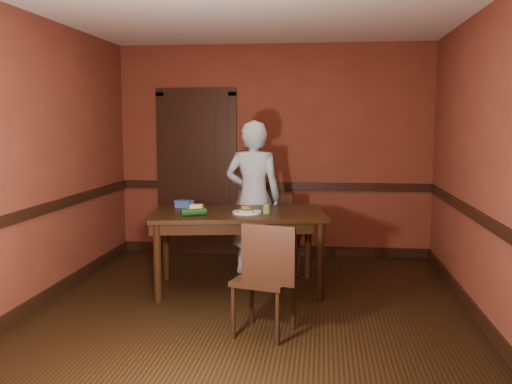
% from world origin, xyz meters
% --- Properties ---
extents(floor, '(4.00, 4.50, 0.01)m').
position_xyz_m(floor, '(0.00, 0.00, 0.00)').
color(floor, black).
rests_on(floor, ground).
extents(ceiling, '(4.00, 4.50, 0.01)m').
position_xyz_m(ceiling, '(0.00, 0.00, 2.70)').
color(ceiling, silver).
rests_on(ceiling, ground).
extents(wall_back, '(4.00, 0.02, 2.70)m').
position_xyz_m(wall_back, '(0.00, 2.25, 1.35)').
color(wall_back, brown).
rests_on(wall_back, ground).
extents(wall_front, '(4.00, 0.02, 2.70)m').
position_xyz_m(wall_front, '(0.00, -2.25, 1.35)').
color(wall_front, brown).
rests_on(wall_front, ground).
extents(wall_left, '(0.02, 4.50, 2.70)m').
position_xyz_m(wall_left, '(-2.00, 0.00, 1.35)').
color(wall_left, brown).
rests_on(wall_left, ground).
extents(wall_right, '(0.02, 4.50, 2.70)m').
position_xyz_m(wall_right, '(2.00, 0.00, 1.35)').
color(wall_right, brown).
rests_on(wall_right, ground).
extents(dado_back, '(4.00, 0.03, 0.10)m').
position_xyz_m(dado_back, '(0.00, 2.23, 0.90)').
color(dado_back, black).
rests_on(dado_back, ground).
extents(dado_left, '(0.03, 4.50, 0.10)m').
position_xyz_m(dado_left, '(-1.99, 0.00, 0.90)').
color(dado_left, black).
rests_on(dado_left, ground).
extents(dado_right, '(0.03, 4.50, 0.10)m').
position_xyz_m(dado_right, '(1.99, 0.00, 0.90)').
color(dado_right, black).
rests_on(dado_right, ground).
extents(baseboard_back, '(4.00, 0.03, 0.12)m').
position_xyz_m(baseboard_back, '(0.00, 2.23, 0.06)').
color(baseboard_back, black).
rests_on(baseboard_back, ground).
extents(baseboard_left, '(0.03, 4.50, 0.12)m').
position_xyz_m(baseboard_left, '(-1.99, 0.00, 0.06)').
color(baseboard_left, black).
rests_on(baseboard_left, ground).
extents(baseboard_right, '(0.03, 4.50, 0.12)m').
position_xyz_m(baseboard_right, '(1.99, 0.00, 0.06)').
color(baseboard_right, black).
rests_on(baseboard_right, ground).
extents(door, '(1.05, 0.07, 2.20)m').
position_xyz_m(door, '(-1.00, 2.22, 1.09)').
color(door, black).
rests_on(door, ground).
extents(dining_table, '(1.87, 1.25, 0.81)m').
position_xyz_m(dining_table, '(-0.22, 0.64, 0.40)').
color(dining_table, black).
rests_on(dining_table, floor).
extents(chair_far, '(0.51, 0.51, 0.90)m').
position_xyz_m(chair_far, '(0.15, 1.22, 0.45)').
color(chair_far, black).
rests_on(chair_far, floor).
extents(chair_near, '(0.54, 0.54, 0.94)m').
position_xyz_m(chair_near, '(0.18, -0.59, 0.47)').
color(chair_near, black).
rests_on(chair_near, floor).
extents(person, '(0.63, 0.42, 1.74)m').
position_xyz_m(person, '(-0.15, 1.32, 0.87)').
color(person, '#ACC8D8').
rests_on(person, floor).
extents(sandwich_plate, '(0.29, 0.29, 0.07)m').
position_xyz_m(sandwich_plate, '(-0.12, 0.56, 0.83)').
color(sandwich_plate, white).
rests_on(sandwich_plate, dining_table).
extents(sauce_jar, '(0.08, 0.08, 0.10)m').
position_xyz_m(sauce_jar, '(0.08, 0.57, 0.86)').
color(sauce_jar, '#4C8139').
rests_on(sauce_jar, dining_table).
extents(cheese_saucer, '(0.17, 0.17, 0.05)m').
position_xyz_m(cheese_saucer, '(-0.67, 0.75, 0.83)').
color(cheese_saucer, white).
rests_on(cheese_saucer, dining_table).
extents(food_tub, '(0.21, 0.17, 0.08)m').
position_xyz_m(food_tub, '(-0.83, 0.86, 0.85)').
color(food_tub, '#3159B2').
rests_on(food_tub, dining_table).
extents(wrapped_veg, '(0.25, 0.19, 0.07)m').
position_xyz_m(wrapped_veg, '(-0.61, 0.34, 0.84)').
color(wrapped_veg, '#133C14').
rests_on(wrapped_veg, dining_table).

